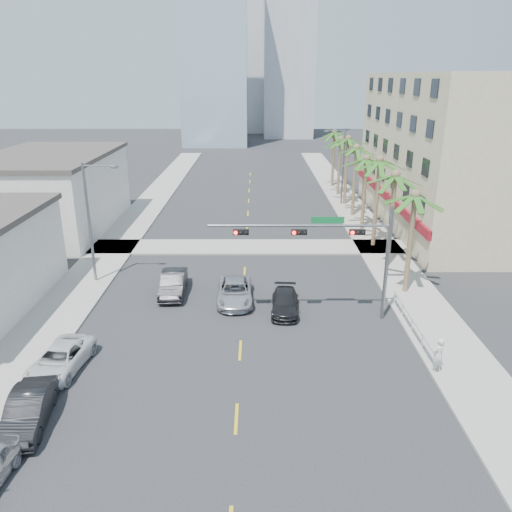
# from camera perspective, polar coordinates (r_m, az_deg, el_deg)

# --- Properties ---
(ground) EXTENTS (260.00, 260.00, 0.00)m
(ground) POSITION_cam_1_polar(r_m,az_deg,el_deg) (25.48, -2.09, -15.31)
(ground) COLOR #262628
(ground) RESTS_ON ground
(sidewalk_right) EXTENTS (4.00, 120.00, 0.15)m
(sidewalk_right) POSITION_cam_1_polar(r_m,az_deg,el_deg) (44.75, 14.35, 0.19)
(sidewalk_right) COLOR gray
(sidewalk_right) RESTS_ON ground
(sidewalk_left) EXTENTS (4.00, 120.00, 0.15)m
(sidewalk_left) POSITION_cam_1_polar(r_m,az_deg,el_deg) (45.22, -16.59, 0.18)
(sidewalk_left) COLOR gray
(sidewalk_left) RESTS_ON ground
(sidewalk_cross) EXTENTS (80.00, 4.00, 0.15)m
(sidewalk_cross) POSITION_cam_1_polar(r_m,az_deg,el_deg) (45.24, -1.15, 1.05)
(sidewalk_cross) COLOR gray
(sidewalk_cross) RESTS_ON ground
(building_right) EXTENTS (15.25, 28.00, 15.00)m
(building_right) POSITION_cam_1_polar(r_m,az_deg,el_deg) (55.49, 22.76, 10.94)
(building_right) COLOR tan
(building_right) RESTS_ON ground
(building_left_far) EXTENTS (11.00, 18.00, 7.20)m
(building_left_far) POSITION_cam_1_polar(r_m,az_deg,el_deg) (54.04, -22.35, 6.57)
(building_left_far) COLOR beige
(building_left_far) RESTS_ON ground
(tower_far_left) EXTENTS (14.00, 14.00, 48.00)m
(tower_far_left) POSITION_cam_1_polar(r_m,az_deg,el_deg) (116.52, -4.84, 24.41)
(tower_far_left) COLOR #99B2C6
(tower_far_left) RESTS_ON ground
(tower_far_right) EXTENTS (12.00, 12.00, 60.00)m
(tower_far_right) POSITION_cam_1_polar(r_m,az_deg,el_deg) (131.95, 3.91, 26.52)
(tower_far_right) COLOR #ADADB2
(tower_far_right) RESTS_ON ground
(tower_far_center) EXTENTS (16.00, 16.00, 42.00)m
(tower_far_center) POSITION_cam_1_polar(r_m,az_deg,el_deg) (146.00, -1.68, 22.36)
(tower_far_center) COLOR #ADADB2
(tower_far_center) RESTS_ON ground
(traffic_signal_mast) EXTENTS (11.12, 0.54, 7.20)m
(traffic_signal_mast) POSITION_cam_1_polar(r_m,az_deg,el_deg) (30.72, 9.15, 1.38)
(traffic_signal_mast) COLOR slate
(traffic_signal_mast) RESTS_ON ground
(palm_tree_0) EXTENTS (4.80, 4.80, 7.80)m
(palm_tree_0) POSITION_cam_1_polar(r_m,az_deg,el_deg) (35.34, 17.74, 6.53)
(palm_tree_0) COLOR brown
(palm_tree_0) RESTS_ON ground
(palm_tree_1) EXTENTS (4.80, 4.80, 8.16)m
(palm_tree_1) POSITION_cam_1_polar(r_m,az_deg,el_deg) (40.15, 15.63, 8.76)
(palm_tree_1) COLOR brown
(palm_tree_1) RESTS_ON ground
(palm_tree_2) EXTENTS (4.80, 4.80, 8.52)m
(palm_tree_2) POSITION_cam_1_polar(r_m,az_deg,el_deg) (45.05, 13.97, 10.50)
(palm_tree_2) COLOR brown
(palm_tree_2) RESTS_ON ground
(palm_tree_3) EXTENTS (4.80, 4.80, 7.80)m
(palm_tree_3) POSITION_cam_1_polar(r_m,az_deg,el_deg) (50.16, 12.52, 10.71)
(palm_tree_3) COLOR brown
(palm_tree_3) RESTS_ON ground
(palm_tree_4) EXTENTS (4.80, 4.80, 8.16)m
(palm_tree_4) POSITION_cam_1_polar(r_m,az_deg,el_deg) (55.15, 11.42, 11.95)
(palm_tree_4) COLOR brown
(palm_tree_4) RESTS_ON ground
(palm_tree_5) EXTENTS (4.80, 4.80, 8.52)m
(palm_tree_5) POSITION_cam_1_polar(r_m,az_deg,el_deg) (60.17, 10.50, 12.98)
(palm_tree_5) COLOR brown
(palm_tree_5) RESTS_ON ground
(palm_tree_6) EXTENTS (4.80, 4.80, 7.80)m
(palm_tree_6) POSITION_cam_1_polar(r_m,az_deg,el_deg) (65.34, 9.65, 12.94)
(palm_tree_6) COLOR brown
(palm_tree_6) RESTS_ON ground
(palm_tree_7) EXTENTS (4.80, 4.80, 8.16)m
(palm_tree_7) POSITION_cam_1_polar(r_m,az_deg,el_deg) (70.41, 8.98, 13.75)
(palm_tree_7) COLOR brown
(palm_tree_7) RESTS_ON ground
(streetlight_left) EXTENTS (2.55, 0.25, 9.00)m
(streetlight_left) POSITION_cam_1_polar(r_m,az_deg,el_deg) (38.02, -18.29, 4.21)
(streetlight_left) COLOR slate
(streetlight_left) RESTS_ON ground
(streetlight_right) EXTENTS (2.55, 0.25, 9.00)m
(streetlight_right) POSITION_cam_1_polar(r_m,az_deg,el_deg) (60.44, 9.76, 10.45)
(streetlight_right) COLOR slate
(streetlight_right) RESTS_ON ground
(guardrail) EXTENTS (0.08, 8.08, 1.00)m
(guardrail) POSITION_cam_1_polar(r_m,az_deg,el_deg) (31.68, 17.41, -7.35)
(guardrail) COLOR silver
(guardrail) RESTS_ON ground
(car_parked_mid) EXTENTS (2.19, 4.72, 1.50)m
(car_parked_mid) POSITION_cam_1_polar(r_m,az_deg,el_deg) (25.21, -24.59, -15.73)
(car_parked_mid) COLOR black
(car_parked_mid) RESTS_ON ground
(car_parked_far) EXTENTS (2.75, 5.03, 1.34)m
(car_parked_far) POSITION_cam_1_polar(r_m,az_deg,el_deg) (28.64, -21.48, -10.95)
(car_parked_far) COLOR silver
(car_parked_far) RESTS_ON ground
(car_lane_left) EXTENTS (1.87, 4.84, 1.57)m
(car_lane_left) POSITION_cam_1_polar(r_m,az_deg,el_deg) (36.02, -9.45, -3.09)
(car_lane_left) COLOR black
(car_lane_left) RESTS_ON ground
(car_lane_center) EXTENTS (2.50, 5.20, 1.43)m
(car_lane_center) POSITION_cam_1_polar(r_m,az_deg,el_deg) (34.40, -2.43, -4.09)
(car_lane_center) COLOR silver
(car_lane_center) RESTS_ON ground
(car_lane_right) EXTENTS (2.01, 4.41, 1.25)m
(car_lane_right) POSITION_cam_1_polar(r_m,az_deg,el_deg) (33.03, 3.32, -5.34)
(car_lane_right) COLOR black
(car_lane_right) RESTS_ON ground
(pedestrian) EXTENTS (0.85, 0.75, 1.95)m
(pedestrian) POSITION_cam_1_polar(r_m,az_deg,el_deg) (27.84, 20.10, -10.60)
(pedestrian) COLOR silver
(pedestrian) RESTS_ON sidewalk_right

